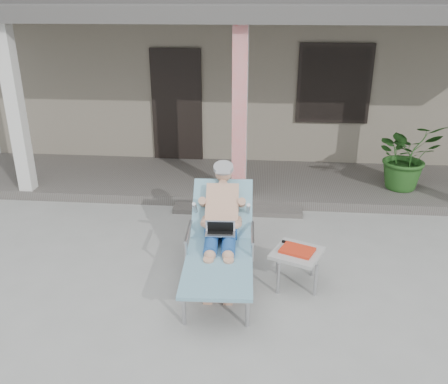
# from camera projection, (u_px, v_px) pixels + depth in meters

# --- Properties ---
(ground) EXTENTS (60.00, 60.00, 0.00)m
(ground) POSITION_uv_depth(u_px,v_px,m) (227.00, 277.00, 5.66)
(ground) COLOR #9E9E99
(ground) RESTS_ON ground
(house) EXTENTS (10.40, 5.40, 3.30)m
(house) POSITION_uv_depth(u_px,v_px,m) (251.00, 64.00, 11.01)
(house) COLOR gray
(house) RESTS_ON ground
(porch_deck) EXTENTS (10.00, 2.00, 0.15)m
(porch_deck) POSITION_uv_depth(u_px,v_px,m) (242.00, 181.00, 8.40)
(porch_deck) COLOR #605B56
(porch_deck) RESTS_ON ground
(porch_overhang) EXTENTS (10.00, 2.30, 2.85)m
(porch_overhang) POSITION_uv_depth(u_px,v_px,m) (244.00, 19.00, 7.32)
(porch_overhang) COLOR silver
(porch_overhang) RESTS_ON porch_deck
(porch_step) EXTENTS (2.00, 0.30, 0.07)m
(porch_step) POSITION_uv_depth(u_px,v_px,m) (237.00, 210.00, 7.35)
(porch_step) COLOR #605B56
(porch_step) RESTS_ON ground
(lounger) EXTENTS (0.82, 2.00, 1.28)m
(lounger) POSITION_uv_depth(u_px,v_px,m) (221.00, 215.00, 5.42)
(lounger) COLOR #B7B7BC
(lounger) RESTS_ON ground
(side_table) EXTENTS (0.68, 0.68, 0.46)m
(side_table) POSITION_uv_depth(u_px,v_px,m) (297.00, 255.00, 5.38)
(side_table) COLOR #AAAAA5
(side_table) RESTS_ON ground
(potted_palm) EXTENTS (1.21, 1.11, 1.13)m
(potted_palm) POSITION_uv_depth(u_px,v_px,m) (406.00, 155.00, 7.72)
(potted_palm) COLOR #26591E
(potted_palm) RESTS_ON porch_deck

